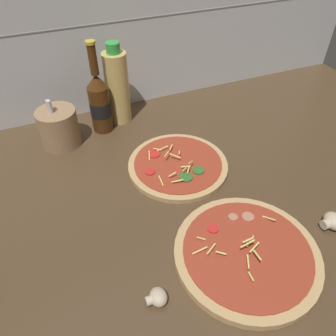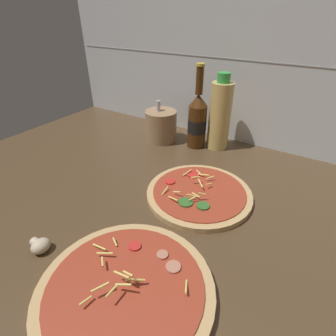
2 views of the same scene
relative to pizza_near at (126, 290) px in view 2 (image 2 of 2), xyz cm
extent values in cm
cube|color=#4C3823|center=(1.74, 23.01, -2.27)|extent=(160.00, 90.00, 2.50)
cube|color=silver|center=(1.74, 68.51, 26.48)|extent=(160.00, 1.00, 60.00)
cube|color=gray|center=(1.74, 67.96, 26.48)|extent=(156.80, 0.16, 0.30)
cylinder|color=tan|center=(0.00, -0.03, -0.13)|extent=(30.00, 30.00, 1.78)
cylinder|color=#9E3823|center=(0.00, -0.03, 0.91)|extent=(26.40, 26.40, 0.30)
cylinder|color=#B7755B|center=(4.85, 7.35, 1.26)|extent=(2.73, 2.73, 0.40)
cylinder|color=red|center=(-3.90, 7.42, 1.26)|extent=(2.41, 2.41, 0.40)
cylinder|color=#B7755B|center=(2.11, 8.54, 1.26)|extent=(2.14, 2.14, 0.40)
cylinder|color=#EADB6B|center=(0.64, -0.94, 3.08)|extent=(2.80, 1.28, 1.17)
cylinder|color=#EADB6B|center=(0.00, -2.89, 3.42)|extent=(0.37, 2.58, 0.51)
cylinder|color=#EADB6B|center=(-2.23, -3.19, 2.99)|extent=(1.70, 2.80, 0.52)
cylinder|color=#EADB6B|center=(8.75, 5.02, 1.56)|extent=(1.65, 2.93, 1.33)
cylinder|color=#EADB6B|center=(1.28, 1.22, 2.56)|extent=(2.08, 1.99, 1.18)
cylinder|color=#EADB6B|center=(-3.02, -5.67, 2.06)|extent=(0.68, 2.20, 0.67)
cylinder|color=#EADB6B|center=(-9.19, 3.36, 1.69)|extent=(3.37, 0.41, 0.86)
cylinder|color=#EADB6B|center=(-7.59, 5.94, 1.64)|extent=(1.87, 1.20, 0.95)
cylinder|color=#EADB6B|center=(1.12, 1.03, 2.22)|extent=(2.69, 1.82, 0.39)
cylinder|color=#EADB6B|center=(-0.47, -0.04, 3.72)|extent=(3.27, 0.41, 1.04)
cylinder|color=#EADB6B|center=(-7.01, 2.62, 2.04)|extent=(2.81, 1.77, 0.55)
cylinder|color=#EADB6B|center=(0.19, 0.80, 3.50)|extent=(2.32, 0.58, 1.00)
cylinder|color=#EADB6B|center=(-5.81, 0.85, 2.37)|extent=(1.82, 1.66, 0.41)
cylinder|color=tan|center=(-1.78, 30.93, -0.32)|extent=(26.81, 26.81, 1.40)
cylinder|color=#9E3823|center=(-1.78, 30.93, 0.53)|extent=(23.59, 23.59, 0.30)
cylinder|color=#336628|center=(1.45, 25.80, 0.88)|extent=(3.07, 3.07, 0.40)
cylinder|color=#336628|center=(-2.32, 24.78, 0.88)|extent=(3.58, 3.58, 0.40)
cylinder|color=red|center=(-10.06, 30.17, 0.88)|extent=(2.59, 2.59, 0.40)
cylinder|color=red|center=(-6.55, 36.59, 0.88)|extent=(3.45, 3.45, 0.40)
cylinder|color=#EADB6B|center=(-1.03, 27.63, 1.70)|extent=(2.58, 1.20, 0.54)
cylinder|color=#EADB6B|center=(-2.09, 32.03, 2.25)|extent=(2.53, 2.32, 0.92)
cylinder|color=#EADB6B|center=(0.43, 27.82, 2.57)|extent=(1.72, 1.38, 0.95)
cylinder|color=#EADB6B|center=(-1.11, 25.95, 1.86)|extent=(1.60, 1.84, 0.99)
cylinder|color=#EADB6B|center=(-8.74, 25.64, 1.22)|extent=(0.39, 2.91, 1.23)
cylinder|color=#EADB6B|center=(-0.33, 33.34, 1.84)|extent=(1.13, 1.83, 0.72)
cylinder|color=#EADB6B|center=(-3.68, 37.29, 1.42)|extent=(3.40, 0.58, 0.93)
cylinder|color=#EADB6B|center=(-8.09, 35.94, 1.27)|extent=(1.38, 3.20, 1.06)
cylinder|color=#EADB6B|center=(-4.16, 33.12, 2.70)|extent=(2.02, 1.88, 0.38)
cylinder|color=#EADB6B|center=(-1.43, 36.51, 1.69)|extent=(1.70, 2.03, 0.65)
cylinder|color=#EADB6B|center=(-5.11, 37.45, 1.46)|extent=(2.33, 1.22, 0.87)
cylinder|color=#EADB6B|center=(-5.51, 26.04, 1.86)|extent=(2.09, 0.46, 1.00)
cylinder|color=#EADB6B|center=(-5.17, 23.68, 1.53)|extent=(2.94, 0.98, 0.73)
cylinder|color=#EADB6B|center=(-1.93, 26.39, 2.13)|extent=(1.77, 1.48, 0.93)
cylinder|color=#47280F|center=(-15.84, 56.50, 6.13)|extent=(6.20, 6.20, 14.31)
cone|color=#47280F|center=(-15.84, 56.50, 15.20)|extent=(6.20, 6.20, 3.82)
cylinder|color=#47280F|center=(-15.84, 56.50, 21.35)|extent=(2.35, 2.35, 8.49)
cylinder|color=gold|center=(-15.84, 56.50, 26.00)|extent=(2.71, 2.71, 0.80)
cylinder|color=black|center=(-15.84, 56.50, 6.42)|extent=(6.26, 6.26, 4.58)
cylinder|color=#D6B766|center=(-9.32, 59.72, 9.95)|extent=(7.16, 7.16, 21.94)
cylinder|color=green|center=(-9.32, 59.72, 22.42)|extent=(3.94, 3.94, 2.99)
cylinder|color=beige|center=(-21.74, -1.88, 0.33)|extent=(1.74, 1.74, 1.74)
ellipsoid|color=#C6B293|center=(-20.20, -1.88, 0.33)|extent=(3.28, 3.86, 2.70)
cylinder|color=#9E7A56|center=(-28.79, 54.00, 4.42)|extent=(11.09, 11.09, 10.88)
cylinder|color=#BCBCC1|center=(-29.91, 54.06, 8.32)|extent=(1.32, 2.12, 10.05)
cylinder|color=#BCBCC1|center=(-29.57, 53.44, 8.38)|extent=(1.98, 2.10, 10.15)
camera|label=1|loc=(-29.70, -29.33, 57.99)|focal=35.00mm
camera|label=2|loc=(20.34, -18.85, 40.42)|focal=28.00mm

